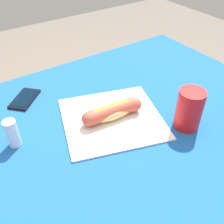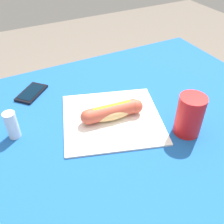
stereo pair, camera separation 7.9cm
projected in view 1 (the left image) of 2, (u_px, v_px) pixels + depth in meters
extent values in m
cylinder|color=brown|center=(153.00, 111.00, 1.51)|extent=(0.07, 0.07, 0.72)
cube|color=brown|center=(120.00, 123.00, 0.86)|extent=(1.11, 0.81, 0.03)
cube|color=#19519E|center=(120.00, 119.00, 0.85)|extent=(1.17, 0.87, 0.00)
cube|color=silver|center=(112.00, 118.00, 0.84)|extent=(0.38, 0.37, 0.01)
ellipsoid|color=#E5BC75|center=(112.00, 112.00, 0.83)|extent=(0.16, 0.07, 0.04)
cylinder|color=#BC4C38|center=(112.00, 111.00, 0.82)|extent=(0.16, 0.06, 0.05)
sphere|color=#BC4C38|center=(133.00, 104.00, 0.85)|extent=(0.05, 0.05, 0.05)
sphere|color=#BC4C38|center=(89.00, 119.00, 0.79)|extent=(0.05, 0.05, 0.05)
cube|color=yellow|center=(112.00, 106.00, 0.81)|extent=(0.12, 0.02, 0.00)
cube|color=black|center=(25.00, 99.00, 0.92)|extent=(0.13, 0.13, 0.01)
cube|color=black|center=(24.00, 98.00, 0.92)|extent=(0.11, 0.11, 0.00)
cylinder|color=red|center=(189.00, 109.00, 0.78)|extent=(0.08, 0.08, 0.13)
cylinder|color=silver|center=(12.00, 133.00, 0.73)|extent=(0.04, 0.04, 0.09)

